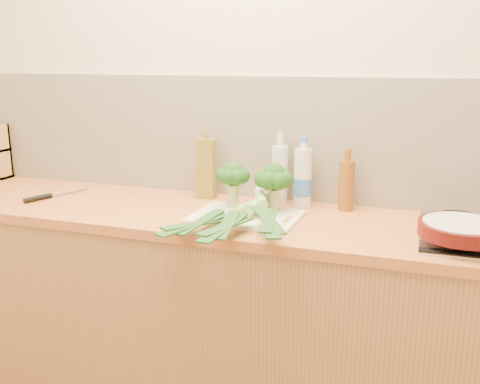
% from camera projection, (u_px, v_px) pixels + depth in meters
% --- Properties ---
extents(room_shell, '(3.50, 3.50, 3.50)m').
position_uv_depth(room_shell, '(253.00, 138.00, 2.38)').
color(room_shell, beige).
rests_on(room_shell, ground).
extents(counter, '(3.20, 0.62, 0.90)m').
position_uv_depth(counter, '(232.00, 314.00, 2.29)').
color(counter, '#AE7548').
rests_on(counter, ground).
extents(chopping_board, '(0.43, 0.32, 0.01)m').
position_uv_depth(chopping_board, '(246.00, 217.00, 2.12)').
color(chopping_board, beige).
rests_on(chopping_board, counter).
extents(broccoli_left, '(0.14, 0.14, 0.19)m').
position_uv_depth(broccoli_left, '(233.00, 176.00, 2.20)').
color(broccoli_left, '#9AA761').
rests_on(broccoli_left, chopping_board).
extents(broccoli_right, '(0.16, 0.16, 0.20)m').
position_uv_depth(broccoli_right, '(274.00, 179.00, 2.14)').
color(broccoli_right, '#9AA761').
rests_on(broccoli_right, chopping_board).
extents(leek_front, '(0.28, 0.63, 0.04)m').
position_uv_depth(leek_front, '(236.00, 211.00, 2.09)').
color(leek_front, white).
rests_on(leek_front, chopping_board).
extents(leek_mid, '(0.11, 0.70, 0.04)m').
position_uv_depth(leek_mid, '(250.00, 209.00, 2.06)').
color(leek_mid, white).
rests_on(leek_mid, chopping_board).
extents(leek_back, '(0.27, 0.59, 0.04)m').
position_uv_depth(leek_back, '(263.00, 207.00, 2.02)').
color(leek_back, white).
rests_on(leek_back, chopping_board).
extents(chefs_knife, '(0.14, 0.31, 0.02)m').
position_uv_depth(chefs_knife, '(46.00, 197.00, 2.40)').
color(chefs_knife, silver).
rests_on(chefs_knife, counter).
extents(skillet, '(0.41, 0.29, 0.05)m').
position_uv_depth(skillet, '(463.00, 229.00, 1.78)').
color(skillet, '#4A0F0C').
rests_on(skillet, gas_hob).
extents(oil_tin, '(0.08, 0.05, 0.30)m').
position_uv_depth(oil_tin, '(206.00, 169.00, 2.39)').
color(oil_tin, olive).
rests_on(oil_tin, counter).
extents(glass_bottle, '(0.07, 0.07, 0.31)m').
position_uv_depth(glass_bottle, '(280.00, 173.00, 2.31)').
color(glass_bottle, silver).
rests_on(glass_bottle, counter).
extents(amber_bottle, '(0.06, 0.06, 0.26)m').
position_uv_depth(amber_bottle, '(346.00, 184.00, 2.21)').
color(amber_bottle, brown).
rests_on(amber_bottle, counter).
extents(water_bottle, '(0.08, 0.08, 0.28)m').
position_uv_depth(water_bottle, '(303.00, 180.00, 2.25)').
color(water_bottle, silver).
rests_on(water_bottle, counter).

